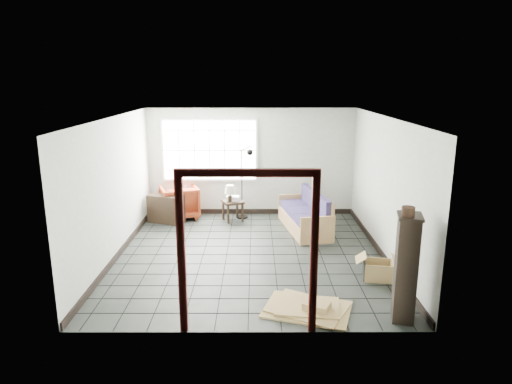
{
  "coord_description": "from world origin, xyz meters",
  "views": [
    {
      "loc": [
        0.1,
        -8.17,
        3.26
      ],
      "look_at": [
        0.11,
        0.3,
        1.16
      ],
      "focal_mm": 32.0,
      "sensor_mm": 36.0,
      "label": 1
    }
  ],
  "objects_px": {
    "side_table": "(233,204)",
    "tall_shelf": "(406,267)",
    "armchair": "(179,200)",
    "futon_sofa": "(307,216)"
  },
  "relations": [
    {
      "from": "armchair",
      "to": "side_table",
      "type": "distance_m",
      "value": 1.32
    },
    {
      "from": "armchair",
      "to": "tall_shelf",
      "type": "distance_m",
      "value": 6.18
    },
    {
      "from": "side_table",
      "to": "futon_sofa",
      "type": "bearing_deg",
      "value": -21.37
    },
    {
      "from": "side_table",
      "to": "tall_shelf",
      "type": "distance_m",
      "value": 5.25
    },
    {
      "from": "armchair",
      "to": "side_table",
      "type": "bearing_deg",
      "value": 149.66
    },
    {
      "from": "futon_sofa",
      "to": "armchair",
      "type": "height_order",
      "value": "armchair"
    },
    {
      "from": "side_table",
      "to": "armchair",
      "type": "bearing_deg",
      "value": 169.38
    },
    {
      "from": "armchair",
      "to": "side_table",
      "type": "height_order",
      "value": "armchair"
    },
    {
      "from": "armchair",
      "to": "futon_sofa",
      "type": "bearing_deg",
      "value": 143.46
    },
    {
      "from": "armchair",
      "to": "tall_shelf",
      "type": "height_order",
      "value": "tall_shelf"
    }
  ]
}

